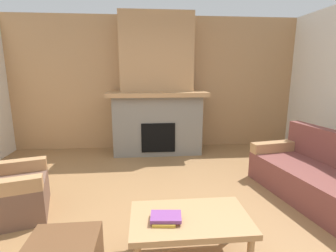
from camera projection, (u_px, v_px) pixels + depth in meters
name	position (u px, v px, depth m)	size (l,w,h in m)	color
ground	(170.00, 225.00, 2.77)	(9.00, 9.00, 0.00)	olive
wall_back_wood_panel	(156.00, 84.00, 5.40)	(6.00, 0.12, 2.70)	tan
fireplace	(157.00, 94.00, 5.07)	(1.90, 0.82, 2.70)	gray
couch	(322.00, 179.00, 3.26)	(1.13, 1.92, 0.85)	brown
armchair	(5.00, 192.00, 2.88)	(0.94, 0.94, 0.85)	brown
coffee_table	(190.00, 222.00, 2.17)	(1.00, 0.60, 0.43)	tan
book_stack_near_edge	(165.00, 218.00, 2.09)	(0.26, 0.20, 0.05)	gold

